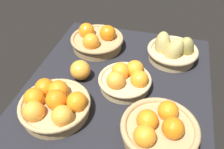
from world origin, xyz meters
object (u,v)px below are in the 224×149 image
at_px(basket_near_left, 97,40).
at_px(basket_far_right, 159,129).
at_px(basket_near_right, 54,104).
at_px(basket_far_left_pears, 173,51).
at_px(basket_center, 126,79).
at_px(loose_orange_front_gap, 80,70).

bearing_deg(basket_near_left, basket_far_right, 38.48).
height_order(basket_near_right, basket_near_left, same).
distance_m(basket_far_left_pears, basket_near_right, 0.56).
height_order(basket_center, basket_near_left, basket_near_left).
height_order(basket_far_left_pears, basket_near_left, basket_far_left_pears).
bearing_deg(basket_far_right, basket_near_right, -91.38).
relative_size(basket_far_left_pears, basket_far_right, 0.90).
height_order(basket_near_left, basket_far_right, basket_near_left).
xyz_separation_m(basket_far_left_pears, basket_near_left, (-0.00, -0.35, -0.00)).
bearing_deg(basket_center, basket_far_left_pears, 144.75).
bearing_deg(basket_near_right, loose_orange_front_gap, 173.84).
xyz_separation_m(basket_near_right, loose_orange_front_gap, (-0.20, 0.02, -0.00)).
bearing_deg(basket_near_left, basket_near_right, -2.19).
relative_size(basket_far_left_pears, basket_near_left, 0.90).
bearing_deg(basket_far_left_pears, loose_orange_front_gap, -57.15).
relative_size(basket_near_left, basket_far_right, 1.01).
bearing_deg(basket_far_left_pears, basket_near_left, -90.46).
xyz_separation_m(basket_near_right, basket_far_right, (0.01, 0.36, -0.00)).
bearing_deg(basket_far_left_pears, basket_center, -35.25).
xyz_separation_m(basket_center, loose_orange_front_gap, (-0.00, -0.19, 0.00)).
bearing_deg(loose_orange_front_gap, basket_near_left, -178.77).
xyz_separation_m(basket_near_left, basket_far_right, (0.43, 0.34, 0.00)).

